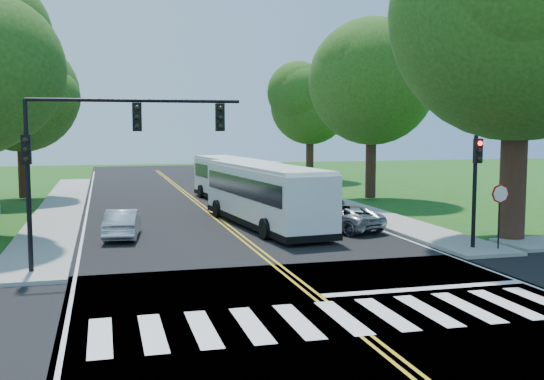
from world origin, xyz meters
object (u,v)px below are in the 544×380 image
object	(u,v)px
signal_ne	(476,176)
suv	(341,217)
bus_lead	(264,194)
dark_sedan	(332,212)
hatchback	(123,224)
bus_follow	(234,179)
signal_nw	(102,142)

from	to	relation	value
signal_ne	suv	bearing A→B (deg)	118.14
bus_lead	dark_sedan	size ratio (longest dim) A/B	2.61
hatchback	suv	size ratio (longest dim) A/B	0.88
bus_lead	signal_ne	bearing A→B (deg)	121.70
signal_ne	hatchback	bearing A→B (deg)	153.71
bus_follow	suv	xyz separation A→B (m)	(2.69, -12.12, -0.90)
signal_ne	hatchback	distance (m)	14.98
bus_follow	dark_sedan	distance (m)	11.04
signal_ne	hatchback	xyz separation A→B (m)	(-13.27, 6.55, -2.31)
bus_follow	dark_sedan	bearing A→B (deg)	97.79
bus_lead	suv	world-z (taller)	bus_lead
signal_ne	suv	size ratio (longest dim) A/B	1.00
hatchback	suv	xyz separation A→B (m)	(10.03, -0.51, -0.03)
signal_nw	signal_ne	distance (m)	14.13
suv	dark_sedan	size ratio (longest dim) A/B	0.96
bus_lead	suv	distance (m)	3.98
dark_sedan	suv	bearing A→B (deg)	106.23
signal_ne	bus_lead	size ratio (longest dim) A/B	0.37
signal_nw	suv	size ratio (longest dim) A/B	1.63
signal_nw	bus_follow	size ratio (longest dim) A/B	0.64
hatchback	signal_ne	bearing A→B (deg)	161.02
suv	dark_sedan	xyz separation A→B (m)	(0.08, 1.46, 0.05)
signal_nw	dark_sedan	distance (m)	13.75
bus_follow	hatchback	xyz separation A→B (m)	(-7.35, -11.61, -0.87)
bus_lead	dark_sedan	world-z (taller)	bus_lead
signal_ne	signal_nw	bearing A→B (deg)	-179.95
signal_nw	bus_follow	world-z (taller)	signal_nw
bus_follow	suv	distance (m)	12.44
bus_follow	dark_sedan	size ratio (longest dim) A/B	2.47
signal_ne	suv	distance (m)	7.25
hatchback	suv	bearing A→B (deg)	-175.58
bus_lead	hatchback	world-z (taller)	bus_lead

